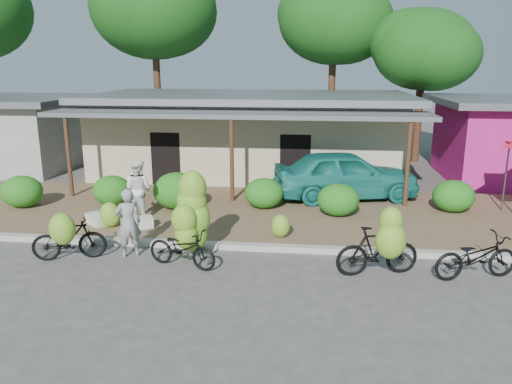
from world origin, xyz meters
TOP-DOWN VIEW (x-y plane):
  - ground at (0.00, 0.00)m, footprint 100.00×100.00m
  - sidewalk at (0.00, 5.00)m, footprint 60.00×6.00m
  - curb at (0.00, 2.00)m, footprint 60.00×0.25m
  - shop_main at (0.00, 10.93)m, footprint 13.00×8.50m
  - shop_grey at (-11.00, 10.99)m, footprint 7.00×6.00m
  - tree_far_center at (-5.69, 16.11)m, footprint 6.35×6.32m
  - tree_center_right at (3.31, 16.61)m, footprint 5.59×5.50m
  - tree_near_right at (7.31, 14.61)m, footprint 4.71×4.56m
  - hedge_0 at (-6.50, 4.62)m, footprint 1.30×1.17m
  - hedge_1 at (-3.76, 5.18)m, footprint 1.23×1.11m
  - hedge_2 at (-1.58, 5.00)m, footprint 1.48×1.33m
  - hedge_3 at (1.13, 5.39)m, footprint 1.22×1.10m
  - hedge_4 at (3.41, 4.82)m, footprint 1.25×1.13m
  - hedge_5 at (6.95, 5.63)m, footprint 1.26×1.14m
  - bike_left at (-3.05, 0.76)m, footprint 1.78×1.36m
  - bike_center at (-0.22, 1.06)m, footprint 1.82×1.39m
  - bike_right at (4.13, 0.65)m, footprint 1.95×1.39m
  - bike_far_right at (6.19, 0.84)m, footprint 2.03×1.20m
  - loose_banana_a at (-2.95, 3.02)m, footprint 0.57×0.48m
  - loose_banana_b at (-0.89, 2.86)m, footprint 0.54×0.46m
  - loose_banana_c at (1.83, 2.70)m, footprint 0.50×0.42m
  - sack_near at (-2.17, 2.98)m, footprint 0.94×0.75m
  - sack_far at (-3.43, 3.20)m, footprint 0.82×0.78m
  - vendor at (-1.75, 1.25)m, footprint 0.74×0.65m
  - bystander at (-2.41, 3.90)m, footprint 1.03×0.92m
  - teal_van at (3.73, 6.86)m, footprint 5.14×2.97m

SIDE VIEW (x-z plane):
  - ground at x=0.00m, z-range 0.00..0.00m
  - sidewalk at x=0.00m, z-range 0.00..0.12m
  - curb at x=0.00m, z-range 0.00..0.15m
  - sack_far at x=-3.43m, z-range 0.12..0.40m
  - sack_near at x=-2.17m, z-range 0.12..0.42m
  - loose_banana_c at x=1.83m, z-range 0.12..0.74m
  - loose_banana_b at x=-0.89m, z-range 0.12..0.80m
  - loose_banana_a at x=-2.95m, z-range 0.12..0.83m
  - bike_far_right at x=6.19m, z-range 0.00..1.01m
  - hedge_3 at x=1.13m, z-range 0.12..1.08m
  - hedge_1 at x=-3.76m, z-range 0.12..1.08m
  - hedge_4 at x=3.41m, z-range 0.12..1.10m
  - bike_left at x=-3.05m, z-range -0.06..1.28m
  - hedge_5 at x=6.95m, z-range 0.12..1.11m
  - hedge_0 at x=-6.50m, z-range 0.12..1.13m
  - hedge_2 at x=-1.58m, z-range 0.12..1.27m
  - bike_right at x=4.13m, z-range -0.16..1.59m
  - vendor at x=-1.75m, z-range 0.00..1.69m
  - bike_center at x=-0.22m, z-range -0.19..1.98m
  - teal_van at x=3.73m, z-range 0.12..1.76m
  - bystander at x=-2.41m, z-range 0.12..1.89m
  - shop_grey at x=-11.00m, z-range 0.04..3.19m
  - shop_main at x=0.00m, z-range 0.05..3.40m
  - tree_near_right at x=7.31m, z-range 1.76..8.78m
  - tree_center_right at x=3.31m, z-range 2.33..11.19m
  - tree_far_center at x=-5.69m, z-range 2.47..12.25m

